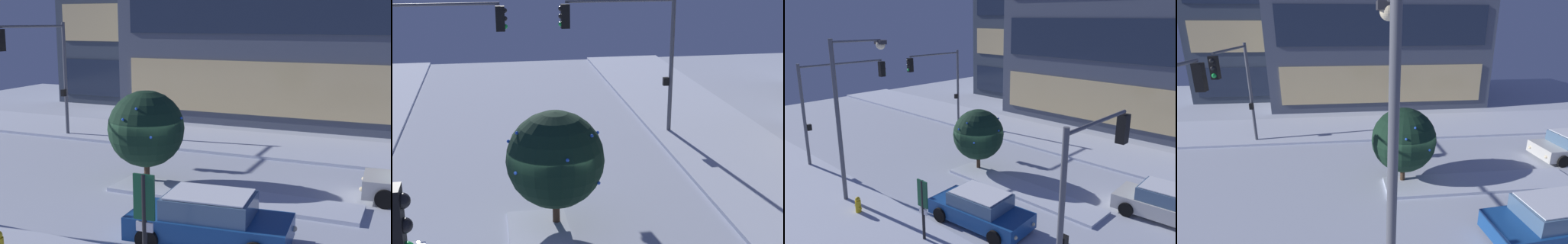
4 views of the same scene
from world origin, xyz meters
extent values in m
plane|color=silver|center=(0.00, 0.00, 0.00)|extent=(52.00, 52.00, 0.00)
cube|color=silver|center=(0.00, 8.17, 0.07)|extent=(52.00, 5.20, 0.14)
cube|color=silver|center=(3.44, -0.27, 0.07)|extent=(9.00, 1.80, 0.14)
cube|color=#F2D18C|center=(0.69, 12.44, 2.35)|extent=(16.92, 0.10, 3.13)
cube|color=#232D42|center=(0.69, 12.44, 7.05)|extent=(16.92, 0.10, 3.13)
cube|color=#232D42|center=(-9.68, 16.54, 2.04)|extent=(12.63, 0.10, 2.71)
cube|color=#F2D18C|center=(-9.68, 16.54, 6.11)|extent=(12.63, 0.10, 2.71)
cube|color=#19478C|center=(4.19, -4.11, 0.53)|extent=(4.66, 2.30, 0.66)
cube|color=slate|center=(4.19, -4.11, 1.14)|extent=(2.58, 1.92, 0.60)
cube|color=white|center=(4.19, -4.11, 1.47)|extent=(2.39, 1.79, 0.04)
cylinder|color=black|center=(5.59, -3.03, 0.33)|extent=(0.68, 0.28, 0.66)
cylinder|color=black|center=(2.62, -3.29, 0.33)|extent=(0.68, 0.28, 0.66)
sphere|color=#F9E5B2|center=(7.71, 1.21, 0.50)|extent=(0.16, 0.16, 0.16)
sphere|color=#F9E5B2|center=(7.65, 2.50, 0.50)|extent=(0.16, 0.16, 0.16)
cylinder|color=black|center=(8.49, 0.94, 0.33)|extent=(0.67, 0.25, 0.66)
cylinder|color=black|center=(8.40, 2.85, 0.33)|extent=(0.67, 0.25, 0.66)
cylinder|color=#565960|center=(-8.38, 6.37, 3.07)|extent=(0.18, 0.18, 6.15)
cylinder|color=#565960|center=(-8.38, 4.04, 5.95)|extent=(0.12, 4.67, 0.12)
cube|color=black|center=(-8.38, 1.71, 5.35)|extent=(0.32, 0.36, 1.00)
sphere|color=black|center=(-8.38, 1.52, 5.67)|extent=(0.20, 0.20, 0.20)
sphere|color=black|center=(-8.38, 1.52, 5.35)|extent=(0.20, 0.20, 0.20)
sphere|color=green|center=(-8.38, 1.52, 5.03)|extent=(0.20, 0.20, 0.20)
cube|color=black|center=(-8.38, 6.15, 2.40)|extent=(0.20, 0.24, 0.36)
cube|color=black|center=(-7.86, -0.98, 5.37)|extent=(0.32, 0.36, 1.00)
sphere|color=black|center=(-7.86, -0.79, 5.69)|extent=(0.20, 0.20, 0.20)
sphere|color=black|center=(-7.86, -0.79, 5.37)|extent=(0.20, 0.20, 0.20)
sphere|color=green|center=(-7.86, -0.79, 5.05)|extent=(0.20, 0.20, 0.20)
cylinder|color=#565960|center=(-2.02, -7.11, 3.91)|extent=(0.20, 0.20, 7.82)
cube|color=#333338|center=(-1.76, -4.77, 7.57)|extent=(0.56, 0.36, 0.20)
sphere|color=#F9E5B2|center=(-1.76, -4.77, 7.44)|extent=(0.44, 0.44, 0.44)
cylinder|color=#473323|center=(-0.17, 0.30, 0.46)|extent=(0.22, 0.22, 0.92)
sphere|color=black|center=(-0.17, 0.30, 2.17)|extent=(2.93, 2.93, 2.93)
sphere|color=blue|center=(-0.37, -1.06, 2.73)|extent=(0.10, 0.10, 0.10)
sphere|color=blue|center=(1.22, 0.48, 2.64)|extent=(0.10, 0.10, 0.10)
sphere|color=blue|center=(0.54, 1.48, 1.61)|extent=(0.10, 0.10, 0.10)
sphere|color=blue|center=(-0.88, 0.18, 0.87)|extent=(0.10, 0.10, 0.10)
sphere|color=blue|center=(0.67, -0.92, 2.14)|extent=(0.10, 0.10, 0.10)
sphere|color=blue|center=(0.05, -0.82, 3.12)|extent=(0.10, 0.10, 0.10)
sphere|color=blue|center=(0.49, 1.28, 3.06)|extent=(0.10, 0.10, 0.10)
sphere|color=blue|center=(-0.19, 1.57, 2.92)|extent=(0.10, 0.10, 0.10)
camera|label=1|loc=(9.43, -17.29, 6.18)|focal=49.23mm
camera|label=2|loc=(16.16, -1.49, 8.38)|focal=54.40mm
camera|label=3|loc=(14.67, -15.05, 8.77)|focal=35.63mm
camera|label=4|loc=(-2.93, -12.03, 7.15)|focal=27.38mm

